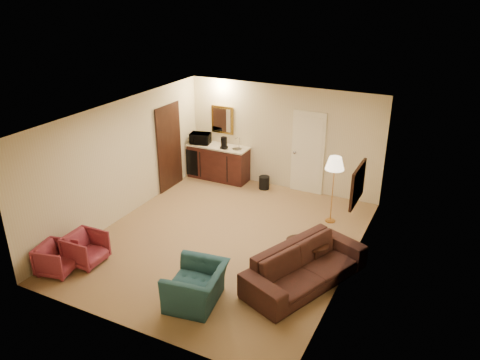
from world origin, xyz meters
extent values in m
plane|color=#99734E|center=(0.00, 0.00, 0.00)|extent=(6.00, 6.00, 0.00)
cube|color=beige|center=(0.00, 3.00, 1.30)|extent=(5.00, 0.02, 2.60)
cube|color=beige|center=(-2.50, 0.00, 1.30)|extent=(0.02, 6.00, 2.60)
cube|color=beige|center=(2.50, 0.00, 1.30)|extent=(0.02, 6.00, 2.60)
cube|color=white|center=(0.00, 0.00, 2.60)|extent=(5.00, 6.00, 0.02)
cube|color=#EEE5C3|center=(0.70, 2.97, 1.02)|extent=(0.82, 0.06, 2.05)
cube|color=black|center=(-2.47, 1.70, 1.05)|extent=(0.06, 0.98, 2.10)
cube|color=gold|center=(-1.65, 2.97, 1.55)|extent=(0.62, 0.04, 0.72)
cube|color=black|center=(2.46, 0.40, 1.55)|extent=(0.06, 0.90, 0.70)
cube|color=#3B1813|center=(-1.65, 2.72, 0.46)|extent=(1.64, 0.58, 0.92)
imported|color=black|center=(1.95, -0.70, 0.46)|extent=(1.53, 2.44, 0.92)
imported|color=#1D3D49|center=(0.54, -2.00, 0.43)|extent=(0.79, 1.08, 0.86)
imported|color=#9B3244|center=(-1.90, -1.92, 0.33)|extent=(0.62, 0.66, 0.66)
imported|color=#9B3244|center=(-2.15, -2.38, 0.31)|extent=(0.69, 0.71, 0.62)
cube|color=black|center=(1.77, -0.12, 0.23)|extent=(0.87, 0.65, 0.46)
cube|color=#B8813D|center=(1.70, 1.71, 0.76)|extent=(0.44, 0.44, 1.51)
cylinder|color=black|center=(-0.30, 2.65, 0.17)|extent=(0.34, 0.34, 0.33)
imported|color=black|center=(-2.15, 2.67, 1.09)|extent=(0.57, 0.39, 0.35)
cylinder|color=black|center=(-1.41, 2.60, 1.07)|extent=(0.19, 0.19, 0.30)
camera|label=1|loc=(3.97, -7.30, 4.89)|focal=35.00mm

